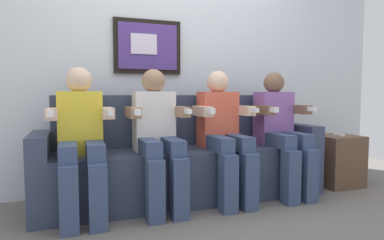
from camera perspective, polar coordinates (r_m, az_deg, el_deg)
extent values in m
plane|color=#66605B|center=(2.70, 1.14, -15.25)|extent=(6.28, 6.28, 0.00)
cube|color=silver|center=(3.29, -3.76, 11.26)|extent=(4.83, 0.05, 2.60)
cube|color=black|center=(3.20, -7.60, 12.33)|extent=(0.63, 0.03, 0.50)
cube|color=#4C337F|center=(3.18, -7.54, 12.37)|extent=(0.55, 0.02, 0.42)
cube|color=silver|center=(3.17, -8.26, 12.76)|extent=(0.24, 0.02, 0.18)
cube|color=#333D56|center=(2.89, -0.97, -9.23)|extent=(2.15, 0.58, 0.45)
cube|color=#333D56|center=(3.03, -2.34, 0.01)|extent=(2.15, 0.14, 0.45)
cube|color=#333D56|center=(2.73, -24.59, -8.61)|extent=(0.14, 0.58, 0.62)
cube|color=#333D56|center=(3.42, 17.59, -5.86)|extent=(0.14, 0.58, 0.62)
cube|color=yellow|center=(2.66, -18.64, -0.50)|extent=(0.32, 0.20, 0.48)
sphere|color=beige|center=(2.65, -18.82, 6.54)|extent=(0.19, 0.19, 0.19)
cube|color=#38476B|center=(2.48, -20.51, -5.08)|extent=(0.12, 0.40, 0.12)
cube|color=#38476B|center=(2.48, -16.34, -4.96)|extent=(0.12, 0.40, 0.12)
cube|color=#38476B|center=(2.35, -20.35, -12.74)|extent=(0.12, 0.12, 0.45)
cube|color=#38476B|center=(2.35, -15.85, -12.60)|extent=(0.12, 0.12, 0.45)
cube|color=beige|center=(2.53, -22.92, 0.98)|extent=(0.08, 0.28, 0.08)
cube|color=beige|center=(2.54, -14.33, 1.20)|extent=(0.08, 0.28, 0.08)
cube|color=white|center=(2.38, -13.95, 1.24)|extent=(0.04, 0.13, 0.04)
cube|color=white|center=(2.37, -23.11, 1.01)|extent=(0.04, 0.10, 0.04)
cube|color=white|center=(2.73, -6.58, -0.17)|extent=(0.32, 0.20, 0.48)
sphere|color=#9E7556|center=(2.72, -6.64, 6.67)|extent=(0.19, 0.19, 0.19)
cube|color=#38476B|center=(2.54, -7.46, -4.62)|extent=(0.12, 0.40, 0.12)
cube|color=#38476B|center=(2.58, -3.55, -4.43)|extent=(0.12, 0.40, 0.12)
cube|color=#38476B|center=(2.41, -6.33, -12.04)|extent=(0.12, 0.12, 0.45)
cube|color=#38476B|center=(2.46, -2.16, -11.70)|extent=(0.12, 0.12, 0.45)
cube|color=#9E7556|center=(2.57, -10.09, 1.30)|extent=(0.08, 0.28, 0.08)
cube|color=#9E7556|center=(2.66, -2.01, 1.46)|extent=(0.08, 0.28, 0.08)
cube|color=white|center=(2.51, -0.87, 1.52)|extent=(0.04, 0.13, 0.04)
cube|color=white|center=(2.41, -9.43, 1.35)|extent=(0.04, 0.10, 0.04)
cube|color=#D8593F|center=(2.92, 4.39, 0.13)|extent=(0.32, 0.20, 0.48)
sphere|color=beige|center=(2.91, 4.43, 6.54)|extent=(0.19, 0.19, 0.19)
cube|color=#38476B|center=(2.72, 4.39, -4.00)|extent=(0.12, 0.40, 0.12)
cube|color=#38476B|center=(2.80, 7.76, -3.79)|extent=(0.12, 0.40, 0.12)
cube|color=#38476B|center=(2.60, 6.22, -10.82)|extent=(0.12, 0.12, 0.45)
cube|color=#38476B|center=(2.68, 9.72, -10.38)|extent=(0.12, 0.12, 0.45)
cube|color=beige|center=(2.73, 1.81, 1.53)|extent=(0.08, 0.28, 0.08)
cube|color=beige|center=(2.89, 8.82, 1.64)|extent=(0.08, 0.28, 0.08)
cube|color=white|center=(2.75, 10.44, 1.70)|extent=(0.04, 0.13, 0.04)
cube|color=white|center=(2.58, 3.14, 1.59)|extent=(0.04, 0.10, 0.04)
cube|color=#8C59A5|center=(3.19, 13.75, 0.39)|extent=(0.32, 0.20, 0.48)
sphere|color=brown|center=(3.19, 13.86, 6.23)|extent=(0.19, 0.19, 0.19)
cube|color=#38476B|center=(3.00, 14.39, -3.34)|extent=(0.12, 0.40, 0.12)
cube|color=#38476B|center=(3.10, 17.13, -3.14)|extent=(0.12, 0.40, 0.12)
cube|color=#38476B|center=(2.89, 16.56, -9.42)|extent=(0.12, 0.12, 0.45)
cube|color=#38476B|center=(3.00, 19.35, -8.98)|extent=(0.12, 0.12, 0.45)
cube|color=brown|center=(2.99, 12.03, 1.69)|extent=(0.08, 0.28, 0.08)
cube|color=brown|center=(3.20, 17.80, 1.75)|extent=(0.08, 0.28, 0.08)
cube|color=white|center=(3.08, 19.63, 1.79)|extent=(0.04, 0.13, 0.04)
cube|color=white|center=(2.85, 13.74, 1.74)|extent=(0.04, 0.10, 0.04)
cube|color=brown|center=(3.65, 23.51, -6.34)|extent=(0.40, 0.40, 0.50)
cube|color=white|center=(3.62, 23.88, -2.27)|extent=(0.04, 0.13, 0.02)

